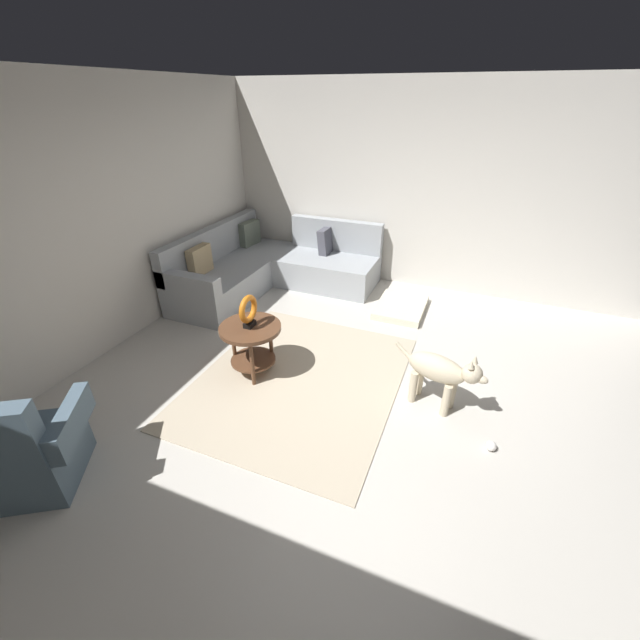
# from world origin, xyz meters

# --- Properties ---
(ground_plane) EXTENTS (6.00, 6.00, 0.10)m
(ground_plane) POSITION_xyz_m (0.00, 0.00, -0.05)
(ground_plane) COLOR beige
(wall_back) EXTENTS (6.00, 0.12, 2.70)m
(wall_back) POSITION_xyz_m (0.00, 2.94, 1.35)
(wall_back) COLOR silver
(wall_back) RESTS_ON ground_plane
(wall_right) EXTENTS (0.12, 6.00, 2.70)m
(wall_right) POSITION_xyz_m (2.94, 0.00, 1.35)
(wall_right) COLOR silver
(wall_right) RESTS_ON ground_plane
(area_rug) EXTENTS (2.30, 1.90, 0.01)m
(area_rug) POSITION_xyz_m (0.15, 0.70, 0.01)
(area_rug) COLOR #BCAD93
(area_rug) RESTS_ON ground_plane
(sectional_couch) EXTENTS (2.20, 2.25, 0.88)m
(sectional_couch) POSITION_xyz_m (1.99, 2.01, 0.29)
(sectional_couch) COLOR #9EA3A8
(sectional_couch) RESTS_ON ground_plane
(armchair) EXTENTS (0.93, 1.00, 0.88)m
(armchair) POSITION_xyz_m (-1.68, 1.96, 0.32)
(armchair) COLOR #4C6070
(armchair) RESTS_ON ground_plane
(side_table) EXTENTS (0.60, 0.60, 0.54)m
(side_table) POSITION_xyz_m (0.10, 1.18, 0.42)
(side_table) COLOR brown
(side_table) RESTS_ON ground_plane
(torus_sculpture) EXTENTS (0.28, 0.08, 0.33)m
(torus_sculpture) POSITION_xyz_m (0.10, 1.18, 0.71)
(torus_sculpture) COLOR black
(torus_sculpture) RESTS_ON side_table
(dog_bed_mat) EXTENTS (0.80, 0.60, 0.09)m
(dog_bed_mat) POSITION_xyz_m (1.98, 0.08, 0.04)
(dog_bed_mat) COLOR beige
(dog_bed_mat) RESTS_ON ground_plane
(dog) EXTENTS (0.35, 0.83, 0.63)m
(dog) POSITION_xyz_m (0.28, -0.60, 0.38)
(dog) COLOR beige
(dog) RESTS_ON ground_plane
(dog_toy_ball) EXTENTS (0.08, 0.08, 0.08)m
(dog_toy_ball) POSITION_xyz_m (-0.09, -1.10, 0.04)
(dog_toy_ball) COLOR silver
(dog_toy_ball) RESTS_ON ground_plane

